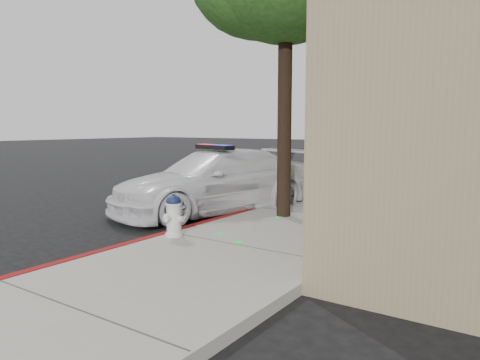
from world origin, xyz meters
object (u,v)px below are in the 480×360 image
object	(u,v)px
police_car	(215,181)
fire_hydrant	(174,215)
street_tree_mid	(396,23)
street_tree_far	(394,71)

from	to	relation	value
police_car	fire_hydrant	world-z (taller)	police_car
fire_hydrant	street_tree_mid	size ratio (longest dim) A/B	0.11
police_car	street_tree_far	size ratio (longest dim) A/B	1.08
street_tree_far	fire_hydrant	bearing A→B (deg)	-92.76
street_tree_mid	street_tree_far	size ratio (longest dim) A/B	1.32
fire_hydrant	street_tree_mid	world-z (taller)	street_tree_mid
police_car	street_tree_far	world-z (taller)	street_tree_far
police_car	street_tree_mid	xyz separation A→B (m)	(2.28, 6.35, 4.48)
police_car	street_tree_mid	distance (m)	8.09
fire_hydrant	street_tree_far	size ratio (longest dim) A/B	0.14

